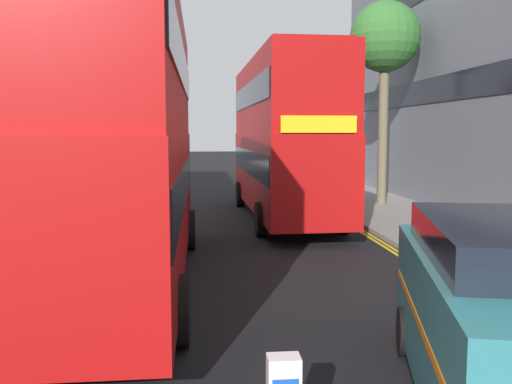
{
  "coord_description": "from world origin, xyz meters",
  "views": [
    {
      "loc": [
        -0.67,
        -0.73,
        3.08
      ],
      "look_at": [
        0.5,
        11.0,
        1.8
      ],
      "focal_mm": 38.58,
      "sensor_mm": 36.0,
      "label": 1
    }
  ],
  "objects_px": {
    "taxi_minivan": "(512,322)",
    "double_decker_bus_oncoming": "(283,134)",
    "double_decker_bus_away": "(120,135)",
    "pedestrian_far": "(354,179)"
  },
  "relations": [
    {
      "from": "double_decker_bus_away",
      "to": "pedestrian_far",
      "type": "xyz_separation_m",
      "value": [
        8.49,
        13.25,
        -2.04
      ]
    },
    {
      "from": "double_decker_bus_oncoming",
      "to": "double_decker_bus_away",
      "type": "bearing_deg",
      "value": -118.55
    },
    {
      "from": "taxi_minivan",
      "to": "double_decker_bus_oncoming",
      "type": "bearing_deg",
      "value": 91.46
    },
    {
      "from": "double_decker_bus_away",
      "to": "pedestrian_far",
      "type": "height_order",
      "value": "double_decker_bus_away"
    },
    {
      "from": "taxi_minivan",
      "to": "double_decker_bus_away",
      "type": "bearing_deg",
      "value": 130.1
    },
    {
      "from": "taxi_minivan",
      "to": "pedestrian_far",
      "type": "bearing_deg",
      "value": 79.19
    },
    {
      "from": "double_decker_bus_oncoming",
      "to": "taxi_minivan",
      "type": "xyz_separation_m",
      "value": [
        0.36,
        -14.05,
        -1.96
      ]
    },
    {
      "from": "pedestrian_far",
      "to": "taxi_minivan",
      "type": "bearing_deg",
      "value": -100.81
    },
    {
      "from": "double_decker_bus_away",
      "to": "double_decker_bus_oncoming",
      "type": "bearing_deg",
      "value": 61.45
    },
    {
      "from": "double_decker_bus_away",
      "to": "pedestrian_far",
      "type": "bearing_deg",
      "value": 57.34
    }
  ]
}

